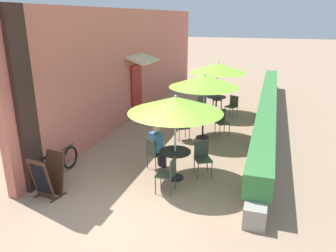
{
  "coord_description": "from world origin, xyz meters",
  "views": [
    {
      "loc": [
        2.81,
        -5.14,
        3.94
      ],
      "look_at": [
        0.15,
        3.16,
        1.0
      ],
      "focal_mm": 35.0,
      "sensor_mm": 36.0,
      "label": 1
    }
  ],
  "objects_px": {
    "cafe_chair_far_right": "(232,105)",
    "cafe_chair_far_back": "(216,98)",
    "cafe_chair_mid_left": "(222,120)",
    "patio_umbrella_far": "(218,68)",
    "cafe_chair_near_right": "(202,156)",
    "patio_table_far": "(216,101)",
    "menu_board": "(48,176)",
    "patio_umbrella_mid": "(204,81)",
    "seated_patron_near_back": "(158,145)",
    "patio_table_near": "(175,158)",
    "patio_table_mid": "(203,122)",
    "coffee_cup_near": "(172,148)",
    "cafe_chair_far_left": "(201,104)",
    "cafe_chair_near_left": "(168,173)",
    "cafe_chair_near_back": "(154,152)",
    "bicycle_leaning": "(57,165)",
    "coffee_cup_far": "(219,96)",
    "patio_umbrella_near": "(175,105)",
    "cafe_chair_mid_right": "(183,126)"
  },
  "relations": [
    {
      "from": "cafe_chair_near_right",
      "to": "coffee_cup_near",
      "type": "distance_m",
      "value": 0.83
    },
    {
      "from": "cafe_chair_near_back",
      "to": "menu_board",
      "type": "xyz_separation_m",
      "value": [
        -1.83,
        -2.02,
        -0.02
      ]
    },
    {
      "from": "coffee_cup_far",
      "to": "cafe_chair_near_right",
      "type": "bearing_deg",
      "value": -84.64
    },
    {
      "from": "cafe_chair_near_back",
      "to": "cafe_chair_far_back",
      "type": "relative_size",
      "value": 1.0
    },
    {
      "from": "cafe_chair_far_right",
      "to": "menu_board",
      "type": "distance_m",
      "value": 8.19
    },
    {
      "from": "coffee_cup_near",
      "to": "cafe_chair_far_back",
      "type": "distance_m",
      "value": 6.71
    },
    {
      "from": "patio_table_mid",
      "to": "cafe_chair_far_left",
      "type": "bearing_deg",
      "value": 103.95
    },
    {
      "from": "cafe_chair_near_left",
      "to": "patio_table_mid",
      "type": "relative_size",
      "value": 1.1
    },
    {
      "from": "patio_umbrella_mid",
      "to": "patio_umbrella_far",
      "type": "xyz_separation_m",
      "value": [
        -0.06,
        2.98,
        0.0
      ]
    },
    {
      "from": "patio_table_mid",
      "to": "patio_umbrella_far",
      "type": "relative_size",
      "value": 0.35
    },
    {
      "from": "patio_umbrella_mid",
      "to": "patio_table_far",
      "type": "height_order",
      "value": "patio_umbrella_mid"
    },
    {
      "from": "cafe_chair_far_back",
      "to": "bicycle_leaning",
      "type": "height_order",
      "value": "cafe_chair_far_back"
    },
    {
      "from": "seated_patron_near_back",
      "to": "menu_board",
      "type": "xyz_separation_m",
      "value": [
        -1.89,
        -2.12,
        -0.19
      ]
    },
    {
      "from": "seated_patron_near_back",
      "to": "patio_table_far",
      "type": "height_order",
      "value": "seated_patron_near_back"
    },
    {
      "from": "cafe_chair_near_right",
      "to": "patio_table_mid",
      "type": "xyz_separation_m",
      "value": [
        -0.56,
        2.68,
        0.03
      ]
    },
    {
      "from": "seated_patron_near_back",
      "to": "patio_table_far",
      "type": "relative_size",
      "value": 1.58
    },
    {
      "from": "patio_table_near",
      "to": "cafe_chair_near_right",
      "type": "distance_m",
      "value": 0.74
    },
    {
      "from": "patio_umbrella_mid",
      "to": "cafe_chair_mid_right",
      "type": "bearing_deg",
      "value": -137.8
    },
    {
      "from": "coffee_cup_near",
      "to": "menu_board",
      "type": "height_order",
      "value": "menu_board"
    },
    {
      "from": "patio_table_near",
      "to": "bicycle_leaning",
      "type": "height_order",
      "value": "patio_table_near"
    },
    {
      "from": "coffee_cup_far",
      "to": "patio_table_near",
      "type": "bearing_deg",
      "value": -90.79
    },
    {
      "from": "patio_umbrella_mid",
      "to": "patio_table_mid",
      "type": "bearing_deg",
      "value": 0.0
    },
    {
      "from": "cafe_chair_near_back",
      "to": "coffee_cup_far",
      "type": "bearing_deg",
      "value": 113.65
    },
    {
      "from": "patio_umbrella_mid",
      "to": "cafe_chair_near_back",
      "type": "bearing_deg",
      "value": -104.55
    },
    {
      "from": "patio_table_near",
      "to": "patio_table_mid",
      "type": "xyz_separation_m",
      "value": [
        0.05,
        3.1,
        0.0
      ]
    },
    {
      "from": "bicycle_leaning",
      "to": "patio_umbrella_far",
      "type": "bearing_deg",
      "value": 69.41
    },
    {
      "from": "patio_umbrella_far",
      "to": "menu_board",
      "type": "bearing_deg",
      "value": -107.75
    },
    {
      "from": "cafe_chair_near_right",
      "to": "patio_umbrella_far",
      "type": "bearing_deg",
      "value": -112.62
    },
    {
      "from": "patio_umbrella_near",
      "to": "cafe_chair_far_back",
      "type": "bearing_deg",
      "value": 91.29
    },
    {
      "from": "seated_patron_near_back",
      "to": "patio_umbrella_mid",
      "type": "height_order",
      "value": "patio_umbrella_mid"
    },
    {
      "from": "patio_umbrella_near",
      "to": "cafe_chair_mid_left",
      "type": "xyz_separation_m",
      "value": [
        0.6,
        3.6,
        -1.43
      ]
    },
    {
      "from": "cafe_chair_far_right",
      "to": "coffee_cup_far",
      "type": "distance_m",
      "value": 0.7
    },
    {
      "from": "patio_table_near",
      "to": "cafe_chair_near_left",
      "type": "xyz_separation_m",
      "value": [
        0.06,
        -0.74,
        -0.03
      ]
    },
    {
      "from": "cafe_chair_mid_left",
      "to": "patio_umbrella_far",
      "type": "bearing_deg",
      "value": -112.45
    },
    {
      "from": "coffee_cup_near",
      "to": "patio_table_far",
      "type": "xyz_separation_m",
      "value": [
        0.1,
        5.98,
        -0.24
      ]
    },
    {
      "from": "seated_patron_near_back",
      "to": "cafe_chair_far_left",
      "type": "height_order",
      "value": "seated_patron_near_back"
    },
    {
      "from": "cafe_chair_far_left",
      "to": "coffee_cup_far",
      "type": "xyz_separation_m",
      "value": [
        0.65,
        0.44,
        0.27
      ]
    },
    {
      "from": "coffee_cup_near",
      "to": "cafe_chair_far_right",
      "type": "bearing_deg",
      "value": 82.09
    },
    {
      "from": "cafe_chair_mid_right",
      "to": "cafe_chair_mid_left",
      "type": "bearing_deg",
      "value": 5.93
    },
    {
      "from": "cafe_chair_near_back",
      "to": "cafe_chair_mid_left",
      "type": "distance_m",
      "value": 3.52
    },
    {
      "from": "patio_table_mid",
      "to": "seated_patron_near_back",
      "type": "bearing_deg",
      "value": -103.89
    },
    {
      "from": "cafe_chair_near_right",
      "to": "cafe_chair_far_back",
      "type": "xyz_separation_m",
      "value": [
        -0.76,
        6.38,
        0.0
      ]
    },
    {
      "from": "cafe_chair_near_left",
      "to": "cafe_chair_near_right",
      "type": "bearing_deg",
      "value": -24.07
    },
    {
      "from": "cafe_chair_far_right",
      "to": "cafe_chair_far_back",
      "type": "bearing_deg",
      "value": -24.07
    },
    {
      "from": "cafe_chair_far_left",
      "to": "patio_table_near",
      "type": "bearing_deg",
      "value": -119.64
    },
    {
      "from": "patio_table_far",
      "to": "menu_board",
      "type": "xyz_separation_m",
      "value": [
        -2.49,
        -7.78,
        -0.05
      ]
    },
    {
      "from": "patio_umbrella_near",
      "to": "cafe_chair_far_right",
      "type": "xyz_separation_m",
      "value": [
        0.69,
        5.84,
        -1.43
      ]
    },
    {
      "from": "coffee_cup_far",
      "to": "cafe_chair_mid_right",
      "type": "bearing_deg",
      "value": -99.58
    },
    {
      "from": "seated_patron_near_back",
      "to": "coffee_cup_far",
      "type": "distance_m",
      "value": 5.66
    },
    {
      "from": "patio_table_far",
      "to": "cafe_chair_far_left",
      "type": "distance_m",
      "value": 0.74
    }
  ]
}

